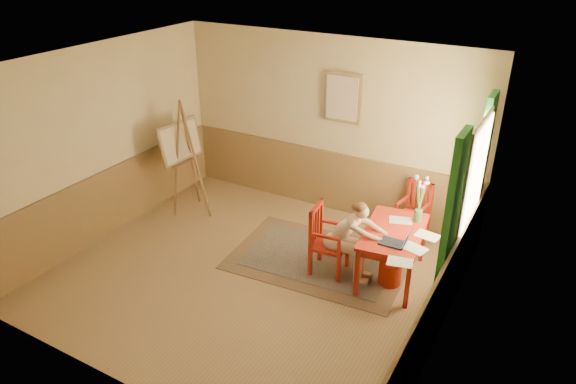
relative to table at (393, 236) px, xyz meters
The scene contains 14 objects.
room 1.99m from the table, 152.94° to the right, with size 5.04×4.54×2.84m.
wainscot 1.64m from the table, behind, with size 5.00×4.50×1.00m.
window 1.09m from the table, 18.64° to the left, with size 0.12×2.01×2.20m.
wall_portrait 2.32m from the table, 135.44° to the left, with size 0.60×0.05×0.76m.
rug 1.18m from the table, behind, with size 2.51×1.77×0.02m.
table is the anchor object (origin of this frame).
chair_left 0.87m from the table, 160.93° to the right, with size 0.49×0.47×0.97m.
chair_back 1.10m from the table, 92.85° to the left, with size 0.46×0.48×0.91m.
figure 0.57m from the table, 152.75° to the right, with size 0.85×0.40×1.13m.
laptop 0.37m from the table, 65.12° to the right, with size 0.37×0.22×0.22m.
papers 0.31m from the table, 28.93° to the right, with size 0.75×1.22×0.00m.
vase 0.57m from the table, 65.36° to the left, with size 0.23×0.33×0.63m.
wastebasket 0.50m from the table, 72.14° to the right, with size 0.29×0.29×0.31m, color red.
easel 3.61m from the table, behind, with size 0.64×0.83×1.86m.
Camera 1 is at (3.30, -4.87, 4.14)m, focal length 32.93 mm.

